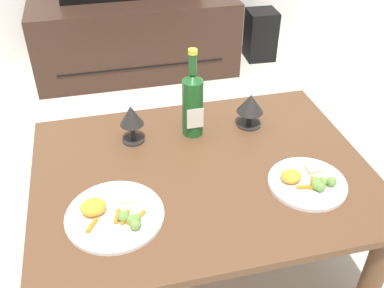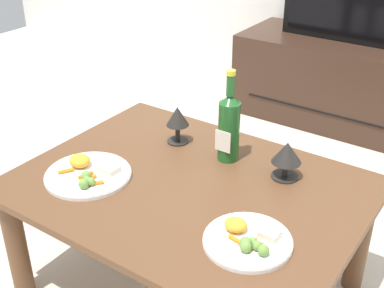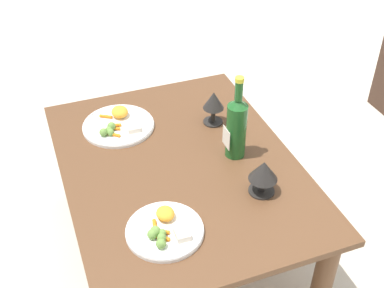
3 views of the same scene
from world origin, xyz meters
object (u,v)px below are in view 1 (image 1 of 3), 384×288
Objects in this scene: floor_speaker at (261,35)px; dinner_plate_right at (307,182)px; dinner_plate_left at (114,214)px; tv_stand at (136,37)px; wine_bottle at (193,102)px; dining_table at (202,186)px; goblet_left at (131,118)px; goblet_right at (250,105)px.

dinner_plate_right reaches higher than floor_speaker.
dinner_plate_left reaches higher than dinner_plate_right.
wine_bottle is (0.03, -1.41, 0.33)m from tv_stand.
floor_speaker is 1.88m from dinner_plate_right.
dining_table reaches higher than floor_speaker.
wine_bottle reaches higher than dining_table.
goblet_left is (-0.20, 0.21, 0.17)m from dining_table.
tv_stand is at bearing 90.58° from dining_table.
dinner_plate_left is at bearing -98.94° from tv_stand.
dining_table is at bearing -89.42° from tv_stand.
floor_speaker is at bearing 62.73° from dining_table.
dinner_plate_left is (-0.53, -0.36, -0.07)m from goblet_right.
goblet_right is at bearing -80.05° from tv_stand.
dining_table is 1.63m from tv_stand.
goblet_right reaches higher than dinner_plate_left.
wine_bottle is 2.30× the size of goblet_left.
floor_speaker is at bearing 53.90° from goblet_left.
dining_table is 7.70× the size of goblet_left.
wine_bottle is 1.33× the size of dinner_plate_right.
dinner_plate_left is (-0.10, -0.36, -0.08)m from goblet_left.
wine_bottle is 0.22m from goblet_left.
floor_speaker is 1.69m from wine_bottle.
dinner_plate_right reaches higher than dining_table.
goblet_right is 0.64m from dinner_plate_left.
goblet_right is at bearing 0.45° from wine_bottle.
goblet_right is at bearing -110.42° from floor_speaker.
tv_stand is 0.86m from floor_speaker.
dinner_plate_right is (0.49, -0.36, -0.08)m from goblet_left.
tv_stand is at bearing 99.93° from dinner_plate_right.
dinner_plate_left is at bearing -153.24° from dining_table.
goblet_right is (0.43, -0.00, -0.01)m from goblet_left.
floor_speaker is 2.13m from dinner_plate_left.
tv_stand is 1.45m from wine_bottle.
dining_table is 1.85m from floor_speaker.
goblet_left reaches higher than floor_speaker.
dinner_plate_right is (0.29, -0.15, 0.09)m from dining_table.
dinner_plate_left is 0.59m from dinner_plate_right.
tv_stand reaches higher than dining_table.
wine_bottle is at bearing -0.45° from goblet_left.
tv_stand is at bearing 82.78° from goblet_left.
floor_speaker is 2.65× the size of goblet_right.
goblet_left reaches higher than tv_stand.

